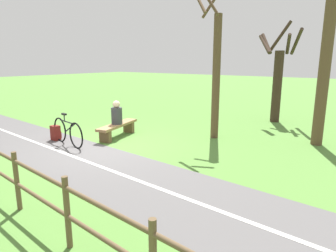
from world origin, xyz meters
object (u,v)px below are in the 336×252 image
at_px(tree_mid_field, 326,64).
at_px(tree_far_left, 215,70).
at_px(bench, 118,128).
at_px(tree_by_path, 277,77).
at_px(backpack, 56,133).
at_px(bicycle, 68,132).
at_px(person_seated, 117,114).

xyz_separation_m(tree_mid_field, tree_far_left, (1.11, -2.90, -0.21)).
bearing_deg(bench, tree_mid_field, 104.29).
bearing_deg(bench, tree_by_path, 135.38).
xyz_separation_m(tree_by_path, tree_far_left, (3.79, -0.79, 0.36)).
height_order(tree_by_path, tree_far_left, tree_far_left).
relative_size(backpack, tree_by_path, 0.12).
bearing_deg(tree_mid_field, bicycle, -53.05).
relative_size(bench, tree_far_left, 0.41).
height_order(person_seated, tree_far_left, tree_far_left).
height_order(backpack, tree_far_left, tree_far_left).
relative_size(bicycle, tree_far_left, 0.38).
bearing_deg(tree_mid_field, bench, -61.85).
bearing_deg(tree_by_path, tree_far_left, -11.83).
height_order(bench, person_seated, person_seated).
height_order(bench, tree_far_left, tree_far_left).
distance_m(bench, tree_mid_field, 6.50).
height_order(tree_mid_field, tree_far_left, tree_mid_field).
xyz_separation_m(person_seated, tree_mid_field, (-2.93, 5.43, 1.60)).
xyz_separation_m(bench, bicycle, (1.55, -0.49, 0.09)).
distance_m(person_seated, tree_mid_field, 6.37).
bearing_deg(person_seated, bicycle, -31.92).
distance_m(tree_by_path, tree_far_left, 3.89).
bearing_deg(person_seated, tree_by_path, 135.55).
xyz_separation_m(person_seated, tree_by_path, (-5.62, 3.32, 1.03)).
bearing_deg(backpack, tree_mid_field, 123.12).
distance_m(tree_mid_field, tree_by_path, 3.46).
relative_size(tree_mid_field, tree_by_path, 1.29).
xyz_separation_m(bicycle, tree_mid_field, (-4.45, 5.92, 1.97)).
bearing_deg(tree_by_path, person_seated, -30.59).
bearing_deg(tree_by_path, backpack, -33.03).
bearing_deg(person_seated, tree_mid_field, 104.54).
relative_size(bench, person_seated, 2.55).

